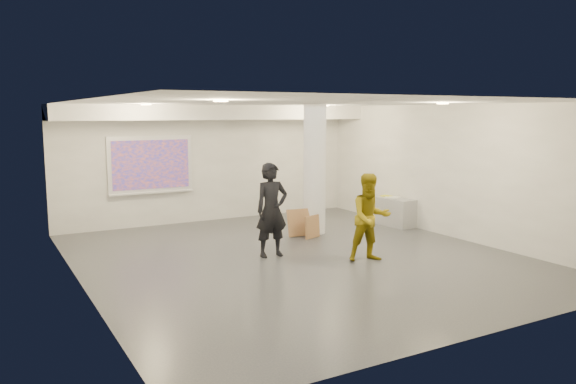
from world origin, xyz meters
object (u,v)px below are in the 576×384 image
man (370,218)px  column (315,170)px  projection_screen (151,165)px  credenza (393,212)px  woman (272,210)px

man → column: bearing=95.0°
projection_screen → man: projection_screen is taller
projection_screen → credenza: projection_screen is taller
column → credenza: 2.51m
man → projection_screen: bearing=130.7°
column → woman: column is taller
woman → credenza: bearing=18.1°
man → woman: bearing=153.9°
column → projection_screen: (-3.10, 2.65, 0.03)m
projection_screen → man: size_ratio=1.25×
column → man: bearing=-99.0°
projection_screen → woman: bearing=-73.4°
credenza → man: man is taller
column → man: column is taller
credenza → woman: (-4.10, -1.25, 0.58)m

